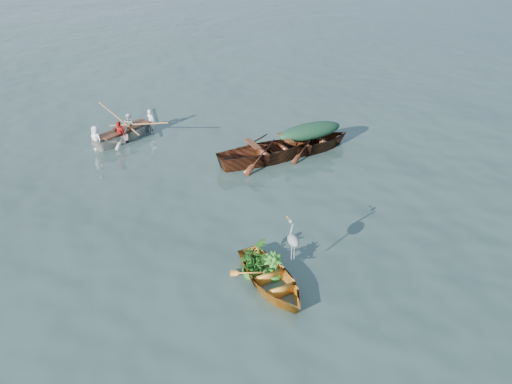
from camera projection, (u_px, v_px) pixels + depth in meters
ground at (296, 272)px, 11.03m from camera, size 140.00×140.00×0.00m
yellow_dinghy at (271, 286)px, 10.60m from camera, size 1.57×2.98×0.75m
green_tarp_boat at (309, 151)px, 16.63m from camera, size 4.36×1.84×0.98m
open_wooden_boat at (269, 161)px, 16.00m from camera, size 4.82×1.85×1.12m
rowed_boat at (126, 139)px, 17.50m from camera, size 3.63×2.93×0.83m
green_tarp_cover at (310, 130)px, 16.26m from camera, size 2.40×1.01×0.52m
thwart_benches at (269, 144)px, 15.71m from camera, size 2.42×1.07×0.04m
heron at (293, 246)px, 10.45m from camera, size 0.33×0.43×0.92m
dinghy_weeds at (260, 247)px, 10.70m from camera, size 0.80×0.98×0.60m
rowers at (123, 118)px, 17.12m from camera, size 2.66×2.23×0.76m
oars at (124, 127)px, 17.29m from camera, size 1.94×2.49×0.06m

